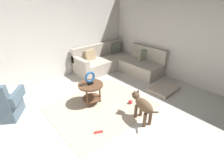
# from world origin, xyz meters

# --- Properties ---
(ground_plane) EXTENTS (6.00, 6.00, 0.10)m
(ground_plane) POSITION_xyz_m (0.00, 0.00, -0.05)
(ground_plane) COLOR beige
(wall_back) EXTENTS (6.00, 0.12, 2.70)m
(wall_back) POSITION_xyz_m (0.00, 2.94, 1.35)
(wall_back) COLOR silver
(wall_back) RESTS_ON ground_plane
(wall_right) EXTENTS (0.12, 6.00, 2.70)m
(wall_right) POSITION_xyz_m (2.94, 0.00, 1.35)
(wall_right) COLOR silver
(wall_right) RESTS_ON ground_plane
(area_rug) EXTENTS (2.30, 1.90, 0.01)m
(area_rug) POSITION_xyz_m (0.15, 0.70, 0.01)
(area_rug) COLOR #BCAD93
(area_rug) RESTS_ON ground_plane
(sectional_couch) EXTENTS (2.20, 2.25, 0.88)m
(sectional_couch) POSITION_xyz_m (1.99, 2.01, 0.29)
(sectional_couch) COLOR #B2A899
(sectional_couch) RESTS_ON ground_plane
(armchair) EXTENTS (1.00, 0.95, 0.88)m
(armchair) POSITION_xyz_m (-1.66, 1.78, 0.32)
(armchair) COLOR #4C6070
(armchair) RESTS_ON ground_plane
(side_table) EXTENTS (0.60, 0.60, 0.54)m
(side_table) POSITION_xyz_m (0.08, 0.95, 0.42)
(side_table) COLOR brown
(side_table) RESTS_ON ground_plane
(torus_sculpture) EXTENTS (0.28, 0.08, 0.33)m
(torus_sculpture) POSITION_xyz_m (0.08, 0.95, 0.71)
(torus_sculpture) COLOR black
(torus_sculpture) RESTS_ON side_table
(dog_bed_mat) EXTENTS (0.80, 0.60, 0.09)m
(dog_bed_mat) POSITION_xyz_m (1.98, 0.08, 0.04)
(dog_bed_mat) COLOR #B2A38E
(dog_bed_mat) RESTS_ON ground_plane
(dog) EXTENTS (0.34, 0.83, 0.63)m
(dog) POSITION_xyz_m (0.51, -0.28, 0.38)
(dog) COLOR brown
(dog) RESTS_ON ground_plane
(dog_toy_ball) EXTENTS (0.11, 0.11, 0.11)m
(dog_toy_ball) POSITION_xyz_m (0.78, 0.28, 0.05)
(dog_toy_ball) COLOR red
(dog_toy_ball) RESTS_ON ground_plane
(dog_toy_rope) EXTENTS (0.17, 0.13, 0.05)m
(dog_toy_rope) POSITION_xyz_m (-0.42, 0.03, 0.03)
(dog_toy_rope) COLOR red
(dog_toy_rope) RESTS_ON ground_plane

